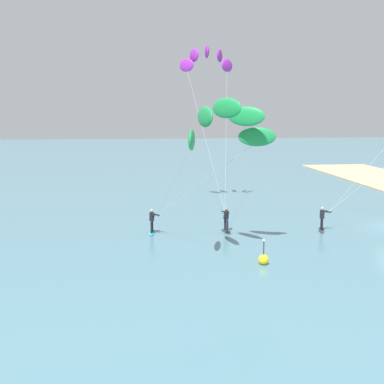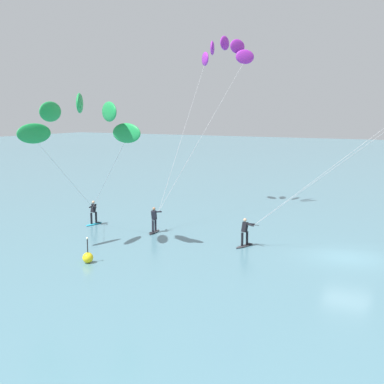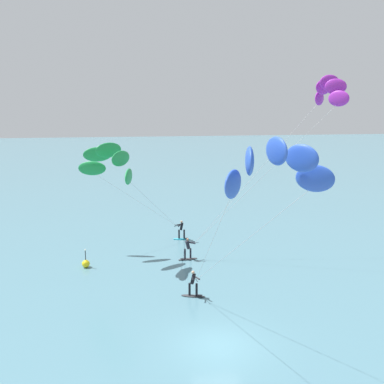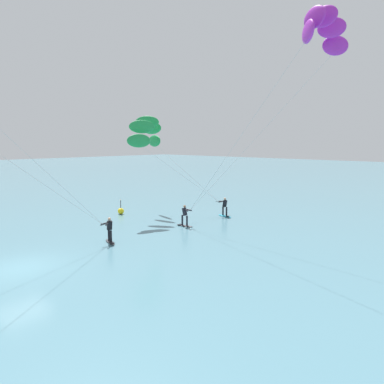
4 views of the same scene
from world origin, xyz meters
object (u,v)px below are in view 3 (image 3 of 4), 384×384
(marker_buoy, at_px, (86,263))
(kitesurfer_nearshore, at_px, (112,164))
(kitesurfer_far_out, at_px, (322,99))
(kitesurfer_mid_water, at_px, (270,175))

(marker_buoy, bearing_deg, kitesurfer_nearshore, 43.12)
(kitesurfer_nearshore, relative_size, marker_buoy, 6.53)
(kitesurfer_far_out, bearing_deg, marker_buoy, -178.16)
(kitesurfer_mid_water, xyz_separation_m, marker_buoy, (-8.89, 14.76, -8.76))
(kitesurfer_nearshore, xyz_separation_m, marker_buoy, (-2.01, -1.88, -6.90))
(kitesurfer_far_out, height_order, marker_buoy, kitesurfer_far_out)
(kitesurfer_nearshore, relative_size, kitesurfer_mid_water, 0.83)
(kitesurfer_nearshore, height_order, kitesurfer_far_out, kitesurfer_far_out)
(kitesurfer_nearshore, height_order, marker_buoy, kitesurfer_nearshore)
(kitesurfer_mid_water, distance_m, marker_buoy, 19.33)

